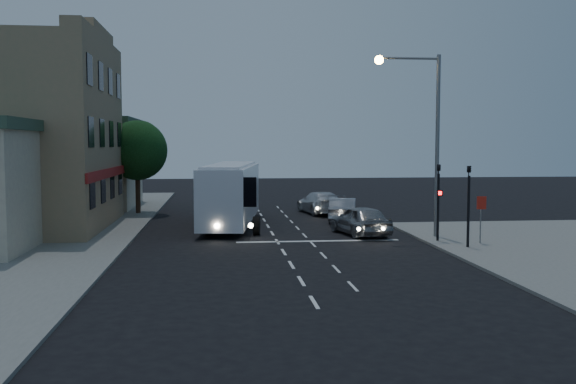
{
  "coord_description": "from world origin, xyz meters",
  "views": [
    {
      "loc": [
        -2.82,
        -28.68,
        4.73
      ],
      "look_at": [
        0.84,
        4.95,
        2.2
      ],
      "focal_mm": 40.0,
      "sensor_mm": 36.0,
      "label": 1
    }
  ],
  "objects": [
    {
      "name": "car_sedan_a",
      "position": [
        4.69,
        9.5,
        0.73
      ],
      "size": [
        2.51,
        4.69,
        1.47
      ],
      "primitive_type": "imported",
      "rotation": [
        0.0,
        0.0,
        2.92
      ],
      "color": "gray",
      "rests_on": "ground"
    },
    {
      "name": "street_tree",
      "position": [
        -8.21,
        15.02,
        4.5
      ],
      "size": [
        4.0,
        4.0,
        6.2
      ],
      "color": "black",
      "rests_on": "sidewalk_far"
    },
    {
      "name": "sidewalk_far",
      "position": [
        -13.0,
        8.0,
        0.06
      ],
      "size": [
        12.0,
        50.0,
        0.12
      ],
      "primitive_type": "cube",
      "color": "slate",
      "rests_on": "ground"
    },
    {
      "name": "ground",
      "position": [
        0.0,
        0.0,
        0.0
      ],
      "size": [
        120.0,
        120.0,
        0.0
      ],
      "primitive_type": "plane",
      "color": "black"
    },
    {
      "name": "main_building",
      "position": [
        -13.96,
        8.0,
        5.16
      ],
      "size": [
        10.12,
        12.0,
        11.0
      ],
      "color": "#987B5C",
      "rests_on": "sidewalk_far"
    },
    {
      "name": "road_markings",
      "position": [
        1.29,
        3.31,
        0.0
      ],
      "size": [
        8.0,
        30.55,
        0.01
      ],
      "color": "silver",
      "rests_on": "ground"
    },
    {
      "name": "car_sedan_b",
      "position": [
        4.04,
        14.24,
        0.75
      ],
      "size": [
        2.91,
        5.47,
        1.51
      ],
      "primitive_type": "imported",
      "rotation": [
        0.0,
        0.0,
        3.3
      ],
      "color": "silver",
      "rests_on": "ground"
    },
    {
      "name": "streetlight",
      "position": [
        7.34,
        2.2,
        5.73
      ],
      "size": [
        3.32,
        0.44,
        9.0
      ],
      "color": "slate",
      "rests_on": "sidewalk_near"
    },
    {
      "name": "traffic_signal_side",
      "position": [
        8.3,
        -1.2,
        2.42
      ],
      "size": [
        0.18,
        0.15,
        4.1
      ],
      "color": "black",
      "rests_on": "sidewalk_near"
    },
    {
      "name": "tour_bus",
      "position": [
        -2.09,
        8.53,
        1.94
      ],
      "size": [
        3.89,
        11.95,
        3.59
      ],
      "rotation": [
        0.0,
        0.0,
        -0.13
      ],
      "color": "silver",
      "rests_on": "ground"
    },
    {
      "name": "car_suv",
      "position": [
        4.49,
        3.8,
        0.79
      ],
      "size": [
        2.78,
        4.9,
        1.57
      ],
      "primitive_type": "imported",
      "rotation": [
        0.0,
        0.0,
        3.35
      ],
      "color": "gray",
      "rests_on": "ground"
    },
    {
      "name": "regulatory_sign",
      "position": [
        9.3,
        -0.24,
        1.6
      ],
      "size": [
        0.45,
        0.12,
        2.2
      ],
      "color": "slate",
      "rests_on": "sidewalk_near"
    },
    {
      "name": "low_building_north",
      "position": [
        -13.5,
        20.0,
        3.39
      ],
      "size": [
        9.4,
        9.4,
        6.5
      ],
      "color": "beige",
      "rests_on": "sidewalk_far"
    },
    {
      "name": "traffic_signal_main",
      "position": [
        7.6,
        0.78,
        2.42
      ],
      "size": [
        0.25,
        0.35,
        4.1
      ],
      "color": "black",
      "rests_on": "sidewalk_near"
    }
  ]
}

